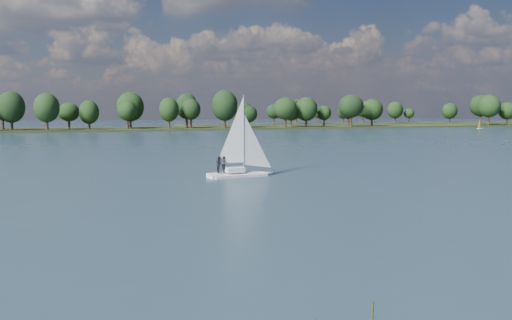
{
  "coord_description": "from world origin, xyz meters",
  "views": [
    {
      "loc": [
        -20.98,
        -18.89,
        7.68
      ],
      "look_at": [
        1.13,
        36.56,
        2.5
      ],
      "focal_mm": 40.0,
      "sensor_mm": 36.0,
      "label": 1
    }
  ],
  "objects": [
    {
      "name": "ground",
      "position": [
        0.0,
        100.0,
        0.0
      ],
      "size": [
        700.0,
        700.0,
        0.0
      ],
      "primitive_type": "plane",
      "color": "#233342",
      "rests_on": "ground"
    },
    {
      "name": "sailboat",
      "position": [
        1.46,
        43.12,
        2.76
      ],
      "size": [
        7.69,
        2.88,
        9.89
      ],
      "rotation": [
        0.0,
        0.0,
        0.11
      ],
      "color": "silver",
      "rests_on": "ground"
    },
    {
      "name": "treeline",
      "position": [
        2.69,
        207.57,
        8.1
      ],
      "size": [
        562.91,
        73.91,
        18.06
      ],
      "color": "black",
      "rests_on": "ground"
    },
    {
      "name": "dinghy_orange",
      "position": [
        159.32,
        173.08,
        1.07
      ],
      "size": [
        2.97,
        1.52,
        4.53
      ],
      "rotation": [
        0.0,
        0.0,
        0.15
      ],
      "color": "silver",
      "rests_on": "ground"
    },
    {
      "name": "far_shore_back",
      "position": [
        160.0,
        260.0,
        0.0
      ],
      "size": [
        220.0,
        30.0,
        1.4
      ],
      "primitive_type": "cube",
      "color": "black",
      "rests_on": "ground"
    },
    {
      "name": "far_shore",
      "position": [
        0.0,
        212.0,
        0.0
      ],
      "size": [
        660.0,
        40.0,
        1.5
      ],
      "primitive_type": "cube",
      "color": "black",
      "rests_on": "ground"
    }
  ]
}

